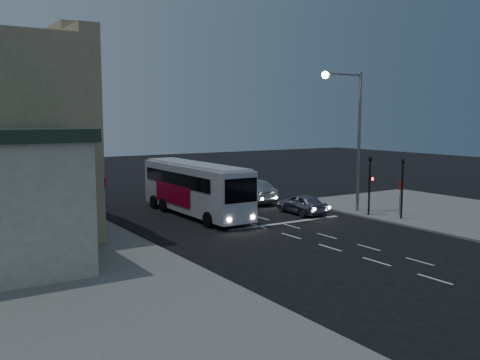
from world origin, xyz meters
TOP-DOWN VIEW (x-y plane):
  - ground at (0.00, 0.00)m, footprint 120.00×120.00m
  - road_markings at (1.29, 3.31)m, footprint 8.00×30.55m
  - tour_bus at (-1.47, 7.10)m, footprint 2.60×10.98m
  - car_suv at (4.60, 3.80)m, footprint 1.76×3.99m
  - car_sedan_a at (4.32, 9.54)m, footprint 1.83×5.06m
  - car_sedan_b at (3.95, 15.35)m, footprint 2.36×5.72m
  - car_sedan_c at (4.11, 21.32)m, footprint 3.47×6.03m
  - traffic_signal_main at (7.60, 0.78)m, footprint 0.25×0.35m
  - traffic_signal_side at (8.30, -1.20)m, footprint 0.18×0.15m
  - regulatory_sign at (9.30, -0.24)m, footprint 0.45×0.12m
  - streetlight at (7.34, 2.20)m, footprint 3.32×0.44m
  - street_tree at (-8.21, 15.02)m, footprint 4.00×4.00m

SIDE VIEW (x-z plane):
  - ground at x=0.00m, z-range 0.00..0.00m
  - road_markings at x=1.29m, z-range 0.00..0.01m
  - car_suv at x=4.60m, z-range 0.00..1.34m
  - car_sedan_c at x=4.11m, z-range 0.00..1.58m
  - car_sedan_b at x=3.95m, z-range 0.00..1.66m
  - car_sedan_a at x=4.32m, z-range 0.00..1.66m
  - regulatory_sign at x=9.30m, z-range 0.50..2.70m
  - tour_bus at x=-1.47m, z-range 0.14..3.50m
  - traffic_signal_main at x=7.60m, z-range 0.37..4.47m
  - traffic_signal_side at x=8.30m, z-range 0.37..4.47m
  - street_tree at x=-8.21m, z-range 1.40..7.60m
  - streetlight at x=7.34m, z-range 1.23..10.23m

